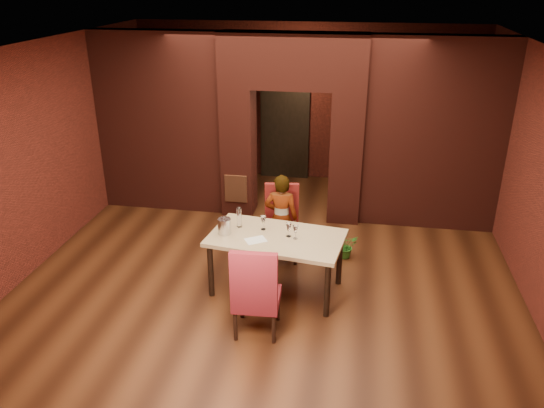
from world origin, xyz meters
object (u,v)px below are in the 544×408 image
Objects in this scene: chair_far at (281,224)px; wine_bucket at (225,226)px; wine_glass_b at (289,230)px; potted_plant at (346,246)px; chair_near at (257,288)px; person_seated at (281,218)px; wine_glass_c at (295,232)px; dining_table at (276,263)px; water_bottle at (239,217)px; wine_glass_a at (263,223)px.

chair_far is 5.23× the size of wine_bucket.
potted_plant is at bearing 54.93° from wine_glass_b.
person_seated is (0.01, 1.81, 0.09)m from chair_near.
wine_glass_c reaches higher than potted_plant.
wine_glass_b reaches higher than dining_table.
wine_bucket reaches higher than potted_plant.
chair_far is 3.83× the size of water_bottle.
chair_near is 1.03m from wine_glass_c.
dining_table is 1.43m from potted_plant.
chair_near is 6.20× the size of wine_glass_b.
wine_bucket is at bearing -130.92° from chair_far.
water_bottle is at bearing -148.70° from potted_plant.
wine_bucket is (-0.96, -0.02, 0.01)m from wine_glass_c.
wine_glass_a is (-0.14, -0.70, 0.24)m from person_seated.
chair_near is 3.12× the size of potted_plant.
dining_table is at bearing -98.02° from chair_near.
chair_far is at bearing 104.58° from wine_glass_b.
water_bottle is at bearing 164.64° from wine_glass_c.
chair_far is 2.95× the size of potted_plant.
chair_near reaches higher than wine_bucket.
wine_bucket is (-0.49, -0.21, 0.01)m from wine_glass_a.
water_bottle is (-0.81, 0.22, 0.05)m from wine_glass_c.
chair_far is 6.01× the size of wine_glass_c.
potted_plant is (1.12, 0.92, -0.74)m from wine_glass_a.
wine_glass_b is (0.23, -0.89, 0.36)m from chair_far.
chair_far is at bearing 102.30° from dining_table.
chair_near is at bearing -83.54° from wine_glass_a.
water_bottle is (-0.47, 1.14, 0.38)m from chair_near.
wine_bucket is 0.73× the size of water_bottle.
water_bottle reaches higher than wine_glass_c.
wine_glass_a is at bearing 158.17° from wine_glass_b.
wine_bucket reaches higher than wine_glass_c.
wine_glass_b is at bearing -107.23° from chair_near.
person_seated reaches higher than potted_plant.
person_seated is at bearing 54.36° from water_bottle.
potted_plant is (0.98, 0.17, -0.38)m from chair_far.
wine_glass_b is at bearing -125.07° from potted_plant.
chair_far reaches higher than wine_glass_b.
wine_glass_c is (0.33, -0.90, 0.24)m from person_seated.
chair_near is 6.07× the size of wine_glass_a.
wine_glass_c is at bearing -78.09° from chair_far.
wine_glass_a is at bearing -4.69° from water_bottle.
chair_far reaches higher than potted_plant.
chair_near is 4.04× the size of water_bottle.
dining_table is 8.92× the size of wine_glass_a.
person_seated reaches higher than wine_bucket.
water_bottle reaches higher than dining_table.
chair_near reaches higher than chair_far.
wine_glass_b is (0.16, 0.02, 0.51)m from dining_table.
person_seated is 6.33× the size of wine_bucket.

